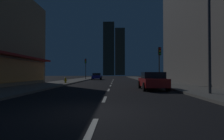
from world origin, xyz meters
The scene contains 12 objects.
ground_plane centered at (0.00, 32.00, -0.05)m, with size 78.00×136.00×0.10m, color black.
sidewalk_right centered at (7.00, 32.00, 0.07)m, with size 4.00×76.00×0.15m, color #605E59.
sidewalk_left centered at (-7.00, 32.00, 0.07)m, with size 4.00×76.00×0.15m, color #605E59.
lane_marking_center centered at (0.00, 16.20, 0.01)m, with size 0.16×38.60×0.01m.
skyscraper_distant_tall centered at (-4.82, 132.99, 20.21)m, with size 8.42×7.70×40.42m, color #2D2B22.
skyscraper_distant_mid centered at (4.15, 151.66, 20.29)m, with size 8.38×7.19×40.59m, color #363328.
car_parked_near centered at (3.60, 8.78, 0.74)m, with size 1.98×4.24×1.45m.
car_parked_far centered at (-3.60, 33.59, 0.74)m, with size 1.98×4.24×1.45m.
fire_hydrant_far_left centered at (-5.90, 17.02, 0.45)m, with size 0.42×0.30×0.65m.
traffic_light_near_right centered at (5.50, 14.30, 3.19)m, with size 0.32×0.48×4.20m.
traffic_light_far_left centered at (-5.50, 30.10, 3.19)m, with size 0.32×0.48×4.20m.
street_lamp_right centered at (5.38, 4.75, 5.07)m, with size 1.96×0.56×6.58m.
Camera 1 is at (0.58, -6.21, 1.33)m, focal length 29.11 mm.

